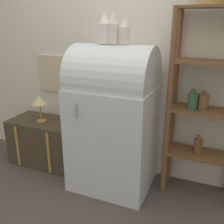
{
  "coord_description": "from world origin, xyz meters",
  "views": [
    {
      "loc": [
        0.92,
        -2.0,
        1.64
      ],
      "look_at": [
        -0.01,
        0.22,
        0.79
      ],
      "focal_mm": 42.0,
      "sensor_mm": 36.0,
      "label": 1
    }
  ],
  "objects_px": {
    "vase_center": "(113,30)",
    "vase_right": "(124,32)",
    "suitcase_trunk": "(45,141)",
    "vase_left": "(104,29)",
    "refrigerator": "(113,117)",
    "desk_lamp": "(40,102)"
  },
  "relations": [
    {
      "from": "refrigerator",
      "to": "suitcase_trunk",
      "type": "xyz_separation_m",
      "value": [
        -0.92,
        0.07,
        -0.47
      ]
    },
    {
      "from": "vase_left",
      "to": "vase_right",
      "type": "xyz_separation_m",
      "value": [
        0.18,
        0.02,
        -0.02
      ]
    },
    {
      "from": "vase_left",
      "to": "desk_lamp",
      "type": "distance_m",
      "value": 1.14
    },
    {
      "from": "refrigerator",
      "to": "vase_right",
      "type": "relative_size",
      "value": 6.38
    },
    {
      "from": "refrigerator",
      "to": "suitcase_trunk",
      "type": "height_order",
      "value": "refrigerator"
    },
    {
      "from": "vase_center",
      "to": "vase_right",
      "type": "relative_size",
      "value": 1.17
    },
    {
      "from": "vase_right",
      "to": "desk_lamp",
      "type": "xyz_separation_m",
      "value": [
        -1.01,
        0.03,
        -0.76
      ]
    },
    {
      "from": "vase_center",
      "to": "vase_left",
      "type": "bearing_deg",
      "value": 178.25
    },
    {
      "from": "refrigerator",
      "to": "desk_lamp",
      "type": "xyz_separation_m",
      "value": [
        -0.91,
        0.04,
        0.04
      ]
    },
    {
      "from": "suitcase_trunk",
      "to": "desk_lamp",
      "type": "height_order",
      "value": "desk_lamp"
    },
    {
      "from": "vase_left",
      "to": "desk_lamp",
      "type": "relative_size",
      "value": 0.89
    },
    {
      "from": "refrigerator",
      "to": "suitcase_trunk",
      "type": "bearing_deg",
      "value": 175.32
    },
    {
      "from": "suitcase_trunk",
      "to": "vase_center",
      "type": "xyz_separation_m",
      "value": [
        0.92,
        -0.09,
        1.29
      ]
    },
    {
      "from": "desk_lamp",
      "to": "vase_right",
      "type": "bearing_deg",
      "value": -1.94
    },
    {
      "from": "refrigerator",
      "to": "desk_lamp",
      "type": "bearing_deg",
      "value": 177.59
    },
    {
      "from": "suitcase_trunk",
      "to": "vase_left",
      "type": "height_order",
      "value": "vase_left"
    },
    {
      "from": "refrigerator",
      "to": "desk_lamp",
      "type": "relative_size",
      "value": 4.74
    },
    {
      "from": "vase_center",
      "to": "vase_right",
      "type": "bearing_deg",
      "value": 10.59
    },
    {
      "from": "vase_right",
      "to": "refrigerator",
      "type": "bearing_deg",
      "value": -177.77
    },
    {
      "from": "refrigerator",
      "to": "vase_right",
      "type": "height_order",
      "value": "vase_right"
    },
    {
      "from": "vase_center",
      "to": "refrigerator",
      "type": "bearing_deg",
      "value": 107.61
    },
    {
      "from": "suitcase_trunk",
      "to": "desk_lamp",
      "type": "bearing_deg",
      "value": -73.73
    }
  ]
}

